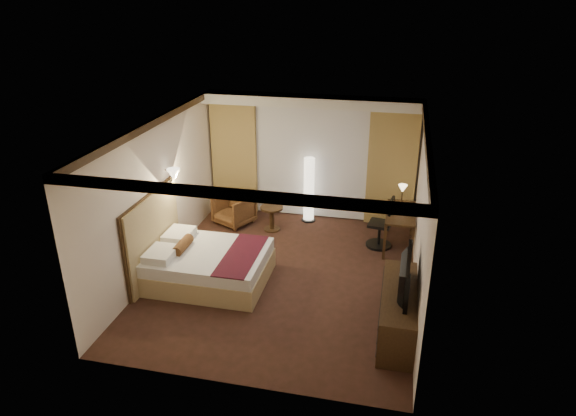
% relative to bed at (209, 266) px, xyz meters
% --- Properties ---
extents(floor, '(4.50, 5.50, 0.01)m').
position_rel_bed_xyz_m(floor, '(1.21, 0.41, -0.29)').
color(floor, '#321E13').
rests_on(floor, ground).
extents(ceiling, '(4.50, 5.50, 0.01)m').
position_rel_bed_xyz_m(ceiling, '(1.21, 0.41, 2.41)').
color(ceiling, white).
rests_on(ceiling, back_wall).
extents(back_wall, '(4.50, 0.02, 2.70)m').
position_rel_bed_xyz_m(back_wall, '(1.21, 3.16, 1.06)').
color(back_wall, white).
rests_on(back_wall, floor).
extents(left_wall, '(0.02, 5.50, 2.70)m').
position_rel_bed_xyz_m(left_wall, '(-1.04, 0.41, 1.06)').
color(left_wall, white).
rests_on(left_wall, floor).
extents(right_wall, '(0.02, 5.50, 2.70)m').
position_rel_bed_xyz_m(right_wall, '(3.46, 0.41, 1.06)').
color(right_wall, white).
rests_on(right_wall, floor).
extents(crown_molding, '(4.50, 5.50, 0.12)m').
position_rel_bed_xyz_m(crown_molding, '(1.21, 0.41, 2.35)').
color(crown_molding, black).
rests_on(crown_molding, ceiling).
extents(soffit, '(4.50, 0.50, 0.20)m').
position_rel_bed_xyz_m(soffit, '(1.21, 2.91, 2.31)').
color(soffit, white).
rests_on(soffit, ceiling).
extents(curtain_sheer, '(2.48, 0.04, 2.45)m').
position_rel_bed_xyz_m(curtain_sheer, '(1.21, 3.08, 0.96)').
color(curtain_sheer, silver).
rests_on(curtain_sheer, back_wall).
extents(curtain_left_drape, '(1.00, 0.14, 2.45)m').
position_rel_bed_xyz_m(curtain_left_drape, '(-0.49, 3.02, 0.96)').
color(curtain_left_drape, tan).
rests_on(curtain_left_drape, back_wall).
extents(curtain_right_drape, '(1.00, 0.14, 2.45)m').
position_rel_bed_xyz_m(curtain_right_drape, '(2.91, 3.02, 0.96)').
color(curtain_right_drape, tan).
rests_on(curtain_right_drape, back_wall).
extents(wall_sconce, '(0.24, 0.24, 0.24)m').
position_rel_bed_xyz_m(wall_sconce, '(-0.88, 0.77, 1.33)').
color(wall_sconce, white).
rests_on(wall_sconce, left_wall).
extents(bed, '(1.97, 1.53, 0.58)m').
position_rel_bed_xyz_m(bed, '(0.00, 0.00, 0.00)').
color(bed, white).
rests_on(bed, floor).
extents(headboard, '(0.12, 1.83, 1.50)m').
position_rel_bed_xyz_m(headboard, '(-0.99, -0.00, 0.46)').
color(headboard, tan).
rests_on(headboard, floor).
extents(armchair, '(0.92, 0.90, 0.72)m').
position_rel_bed_xyz_m(armchair, '(-0.32, 2.32, 0.07)').
color(armchair, '#4A2C16').
rests_on(armchair, floor).
extents(side_table, '(0.47, 0.47, 0.52)m').
position_rel_bed_xyz_m(side_table, '(0.55, 2.21, -0.03)').
color(side_table, black).
rests_on(side_table, floor).
extents(floor_lamp, '(0.30, 0.30, 1.44)m').
position_rel_bed_xyz_m(floor_lamp, '(1.21, 2.83, 0.43)').
color(floor_lamp, white).
rests_on(floor_lamp, floor).
extents(desk, '(0.55, 1.22, 0.75)m').
position_rel_bed_xyz_m(desk, '(3.16, 2.00, 0.09)').
color(desk, black).
rests_on(desk, floor).
extents(desk_lamp, '(0.18, 0.18, 0.34)m').
position_rel_bed_xyz_m(desk_lamp, '(3.16, 2.47, 0.63)').
color(desk_lamp, '#FFD899').
rests_on(desk_lamp, desk).
extents(office_chair, '(0.57, 0.57, 1.03)m').
position_rel_bed_xyz_m(office_chair, '(2.78, 1.95, 0.23)').
color(office_chair, black).
rests_on(office_chair, floor).
extents(dresser, '(0.50, 1.79, 0.70)m').
position_rel_bed_xyz_m(dresser, '(3.21, -0.74, 0.06)').
color(dresser, black).
rests_on(dresser, floor).
extents(television, '(0.68, 1.16, 0.15)m').
position_rel_bed_xyz_m(television, '(3.18, -0.74, 0.74)').
color(television, black).
rests_on(television, dresser).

